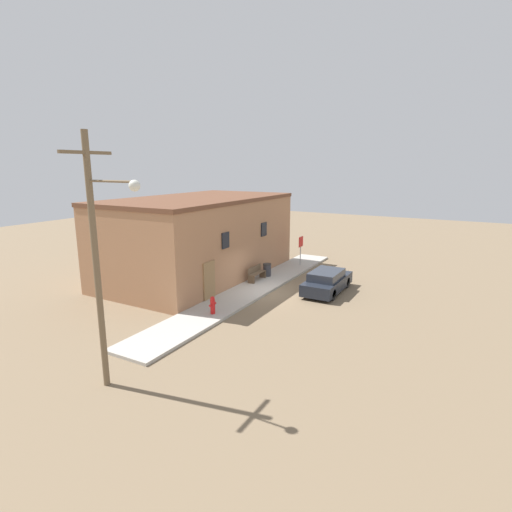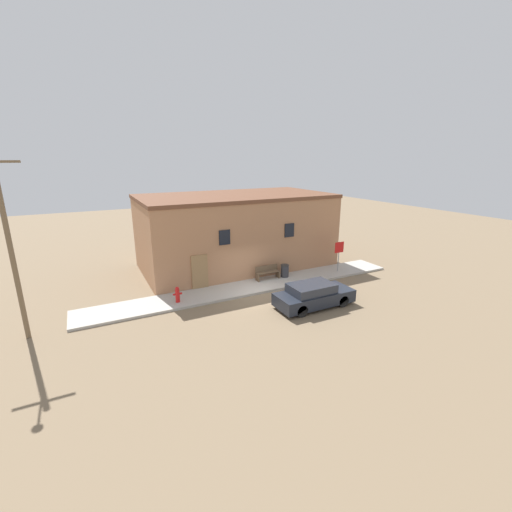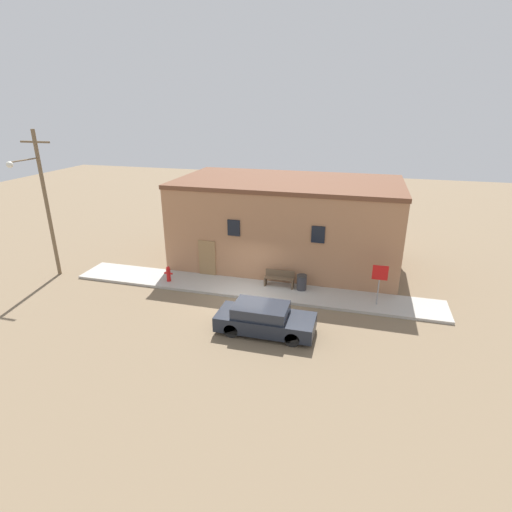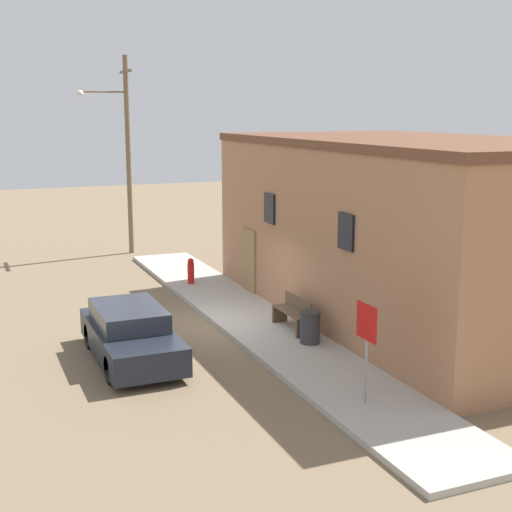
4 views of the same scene
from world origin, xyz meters
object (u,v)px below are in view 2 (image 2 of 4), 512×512
at_px(utility_pole, 8,239).
at_px(trash_bin, 285,271).
at_px(fire_hydrant, 177,294).
at_px(bench, 267,272).
at_px(parked_car, 313,295).
at_px(stop_sign, 339,251).

bearing_deg(utility_pole, trash_bin, 6.06).
distance_m(fire_hydrant, trash_bin, 7.39).
height_order(fire_hydrant, bench, bench).
bearing_deg(utility_pole, bench, 7.16).
relative_size(utility_pole, parked_car, 1.92).
distance_m(bench, utility_pole, 13.64).
height_order(stop_sign, trash_bin, stop_sign).
height_order(bench, trash_bin, bench).
height_order(fire_hydrant, utility_pole, utility_pole).
xyz_separation_m(stop_sign, trash_bin, (-3.85, 0.72, -1.05)).
bearing_deg(fire_hydrant, utility_pole, -174.49).
distance_m(bench, parked_car, 4.54).
xyz_separation_m(stop_sign, parked_car, (-4.80, -3.69, -0.97)).
relative_size(stop_sign, bench, 1.30).
relative_size(trash_bin, utility_pole, 0.10).
bearing_deg(stop_sign, fire_hydrant, -179.36).
bearing_deg(trash_bin, utility_pole, -173.94).
height_order(trash_bin, utility_pole, utility_pole).
bearing_deg(fire_hydrant, bench, 9.00).
distance_m(fire_hydrant, bench, 6.18).
bearing_deg(bench, parked_car, -86.32).
bearing_deg(bench, stop_sign, -9.38).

